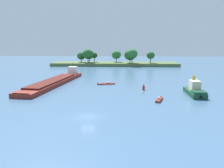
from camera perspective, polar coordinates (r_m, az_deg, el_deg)
ground_plane at (r=42.79m, az=-6.18°, el=-8.27°), size 400.00×400.00×0.00m
treeline_island at (r=139.56m, az=0.37°, el=6.03°), size 76.99×16.70×10.25m
cargo_barge at (r=78.81m, az=-14.17°, el=0.75°), size 10.88×42.05×5.82m
small_motorboat at (r=55.17m, az=11.92°, el=-3.89°), size 2.56×5.03×0.98m
fishing_skiff at (r=75.48m, az=-1.43°, el=0.11°), size 6.01×2.92×0.88m
tugboat at (r=63.48m, az=20.37°, el=-1.52°), size 3.85×11.02×5.03m
channel_buoy_red at (r=66.65m, az=8.06°, el=-0.84°), size 0.70×0.70×1.90m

